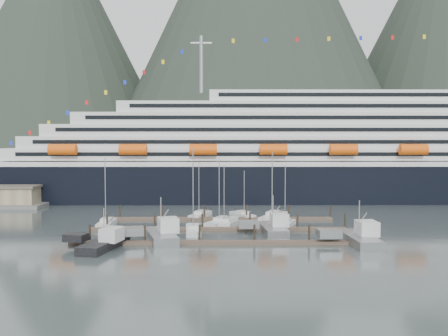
{
  "coord_description": "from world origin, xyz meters",
  "views": [
    {
      "loc": [
        -4.52,
        -94.1,
        16.78
      ],
      "look_at": [
        -3.8,
        22.0,
        10.69
      ],
      "focal_mm": 42.0,
      "sensor_mm": 36.0,
      "label": 1
    }
  ],
  "objects_px": {
    "cruise_ship": "(342,157)",
    "sailboat_d": "(222,222)",
    "trawler_a": "(103,243)",
    "sailboat_f": "(242,215)",
    "trawler_b": "(160,235)",
    "sailboat_a": "(107,224)",
    "trawler_e": "(272,228)",
    "sailboat_c": "(224,223)",
    "sailboat_e": "(200,215)",
    "sailboat_h": "(286,224)",
    "sailboat_b": "(193,230)",
    "sailboat_g": "(274,217)",
    "trawler_d": "(358,238)"
  },
  "relations": [
    {
      "from": "cruise_ship",
      "to": "sailboat_d",
      "type": "xyz_separation_m",
      "value": [
        -34.39,
        -44.89,
        -11.62
      ]
    },
    {
      "from": "cruise_ship",
      "to": "trawler_a",
      "type": "height_order",
      "value": "cruise_ship"
    },
    {
      "from": "sailboat_f",
      "to": "trawler_b",
      "type": "bearing_deg",
      "value": 125.17
    },
    {
      "from": "sailboat_a",
      "to": "trawler_e",
      "type": "distance_m",
      "value": 32.88
    },
    {
      "from": "sailboat_c",
      "to": "sailboat_e",
      "type": "xyz_separation_m",
      "value": [
        -5.15,
        10.47,
        0.0
      ]
    },
    {
      "from": "sailboat_c",
      "to": "sailboat_h",
      "type": "height_order",
      "value": "sailboat_h"
    },
    {
      "from": "sailboat_h",
      "to": "sailboat_f",
      "type": "bearing_deg",
      "value": 51.21
    },
    {
      "from": "sailboat_a",
      "to": "sailboat_b",
      "type": "distance_m",
      "value": 19.11
    },
    {
      "from": "sailboat_b",
      "to": "sailboat_f",
      "type": "height_order",
      "value": "sailboat_b"
    },
    {
      "from": "sailboat_e",
      "to": "sailboat_g",
      "type": "relative_size",
      "value": 0.83
    },
    {
      "from": "sailboat_c",
      "to": "sailboat_d",
      "type": "relative_size",
      "value": 0.89
    },
    {
      "from": "sailboat_f",
      "to": "sailboat_h",
      "type": "relative_size",
      "value": 0.85
    },
    {
      "from": "trawler_b",
      "to": "sailboat_b",
      "type": "bearing_deg",
      "value": -49.69
    },
    {
      "from": "sailboat_a",
      "to": "trawler_a",
      "type": "xyz_separation_m",
      "value": [
        4.18,
        -21.48,
        0.46
      ]
    },
    {
      "from": "sailboat_b",
      "to": "trawler_a",
      "type": "distance_m",
      "value": 19.04
    },
    {
      "from": "sailboat_a",
      "to": "sailboat_g",
      "type": "bearing_deg",
      "value": -77.45
    },
    {
      "from": "sailboat_d",
      "to": "trawler_e",
      "type": "relative_size",
      "value": 1.15
    },
    {
      "from": "sailboat_a",
      "to": "sailboat_b",
      "type": "bearing_deg",
      "value": -115.47
    },
    {
      "from": "sailboat_g",
      "to": "trawler_a",
      "type": "bearing_deg",
      "value": 158.75
    },
    {
      "from": "sailboat_d",
      "to": "sailboat_h",
      "type": "height_order",
      "value": "sailboat_d"
    },
    {
      "from": "sailboat_h",
      "to": "trawler_d",
      "type": "relative_size",
      "value": 0.94
    },
    {
      "from": "sailboat_a",
      "to": "sailboat_h",
      "type": "bearing_deg",
      "value": -92.81
    },
    {
      "from": "sailboat_c",
      "to": "trawler_d",
      "type": "bearing_deg",
      "value": -130.52
    },
    {
      "from": "sailboat_c",
      "to": "trawler_d",
      "type": "xyz_separation_m",
      "value": [
        21.7,
        -19.26,
        0.57
      ]
    },
    {
      "from": "sailboat_g",
      "to": "sailboat_h",
      "type": "relative_size",
      "value": 1.2
    },
    {
      "from": "sailboat_h",
      "to": "sailboat_d",
      "type": "bearing_deg",
      "value": 96.32
    },
    {
      "from": "sailboat_e",
      "to": "sailboat_h",
      "type": "relative_size",
      "value": 1.0
    },
    {
      "from": "sailboat_b",
      "to": "sailboat_e",
      "type": "bearing_deg",
      "value": -5.8
    },
    {
      "from": "sailboat_e",
      "to": "trawler_d",
      "type": "xyz_separation_m",
      "value": [
        26.85,
        -29.74,
        0.57
      ]
    },
    {
      "from": "sailboat_c",
      "to": "trawler_a",
      "type": "relative_size",
      "value": 0.94
    },
    {
      "from": "sailboat_g",
      "to": "trawler_e",
      "type": "bearing_deg",
      "value": -163.23
    },
    {
      "from": "sailboat_g",
      "to": "sailboat_f",
      "type": "bearing_deg",
      "value": 87.18
    },
    {
      "from": "trawler_e",
      "to": "cruise_ship",
      "type": "bearing_deg",
      "value": -28.89
    },
    {
      "from": "sailboat_f",
      "to": "trawler_d",
      "type": "distance_m",
      "value": 34.41
    },
    {
      "from": "cruise_ship",
      "to": "trawler_e",
      "type": "xyz_separation_m",
      "value": [
        -25.25,
        -55.17,
        -11.09
      ]
    },
    {
      "from": "sailboat_d",
      "to": "sailboat_a",
      "type": "bearing_deg",
      "value": 120.51
    },
    {
      "from": "sailboat_g",
      "to": "trawler_a",
      "type": "xyz_separation_m",
      "value": [
        -29.59,
        -29.82,
        0.45
      ]
    },
    {
      "from": "trawler_a",
      "to": "trawler_e",
      "type": "xyz_separation_m",
      "value": [
        27.6,
        13.04,
        0.06
      ]
    },
    {
      "from": "trawler_a",
      "to": "sailboat_e",
      "type": "bearing_deg",
      "value": -10.18
    },
    {
      "from": "cruise_ship",
      "to": "sailboat_h",
      "type": "distance_m",
      "value": 53.68
    },
    {
      "from": "sailboat_d",
      "to": "trawler_a",
      "type": "bearing_deg",
      "value": 167.51
    },
    {
      "from": "sailboat_h",
      "to": "trawler_a",
      "type": "distance_m",
      "value": 37.22
    },
    {
      "from": "cruise_ship",
      "to": "trawler_a",
      "type": "xyz_separation_m",
      "value": [
        -52.85,
        -68.2,
        -11.15
      ]
    },
    {
      "from": "sailboat_f",
      "to": "trawler_a",
      "type": "distance_m",
      "value": 40.3
    },
    {
      "from": "sailboat_d",
      "to": "trawler_d",
      "type": "xyz_separation_m",
      "value": [
        22.22,
        -19.79,
        0.55
      ]
    },
    {
      "from": "sailboat_f",
      "to": "sailboat_h",
      "type": "xyz_separation_m",
      "value": [
        7.98,
        -12.49,
        0.02
      ]
    },
    {
      "from": "sailboat_a",
      "to": "sailboat_c",
      "type": "height_order",
      "value": "sailboat_a"
    },
    {
      "from": "cruise_ship",
      "to": "trawler_d",
      "type": "distance_m",
      "value": 66.75
    },
    {
      "from": "sailboat_b",
      "to": "trawler_a",
      "type": "relative_size",
      "value": 1.21
    },
    {
      "from": "trawler_b",
      "to": "sailboat_h",
      "type": "bearing_deg",
      "value": -72.9
    }
  ]
}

